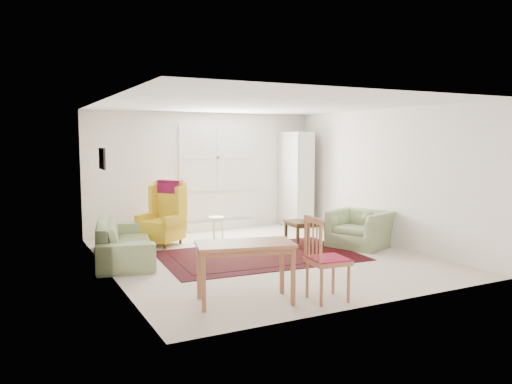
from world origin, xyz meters
name	(u,v)px	position (x,y,z in m)	size (l,w,h in m)	color
room	(259,180)	(0.02, 0.21, 1.26)	(5.04, 5.54, 2.51)	beige
rug	(259,255)	(-0.05, 0.07, 0.02)	(3.21, 2.06, 0.03)	black
sofa	(125,232)	(-2.10, 0.87, 0.44)	(2.17, 0.85, 0.87)	gray
armchair	(359,225)	(1.89, -0.10, 0.39)	(1.01, 0.88, 0.78)	gray
wingback_chair	(161,213)	(-1.27, 1.66, 0.59)	(0.68, 0.72, 1.18)	gold
coffee_table	(303,233)	(1.05, 0.46, 0.23)	(0.56, 0.56, 0.46)	#3D2B12
stool	(217,227)	(-0.09, 1.84, 0.21)	(0.32, 0.32, 0.42)	white
cabinet	(296,179)	(2.04, 2.35, 1.05)	(0.44, 0.84, 2.10)	white
desk	(245,272)	(-1.29, -1.96, 0.36)	(1.14, 0.57, 0.72)	#A46642
desk_chair	(328,258)	(-0.38, -2.35, 0.51)	(0.45, 0.45, 1.03)	#A46642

